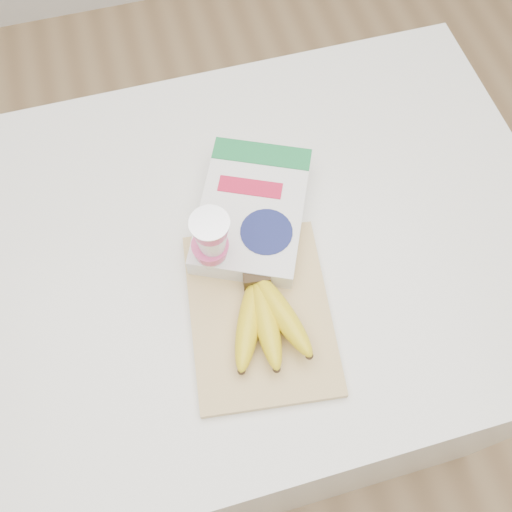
{
  "coord_description": "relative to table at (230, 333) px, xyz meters",
  "views": [
    {
      "loc": [
        -0.07,
        -0.51,
        1.98
      ],
      "look_at": [
        0.06,
        -0.06,
        1.05
      ],
      "focal_mm": 40.0,
      "sensor_mm": 36.0,
      "label": 1
    }
  ],
  "objects": [
    {
      "name": "cereal_box",
      "position": [
        0.08,
        0.04,
        0.54
      ],
      "size": [
        0.3,
        0.34,
        0.06
      ],
      "rotation": [
        0.0,
        0.0,
        -0.43
      ],
      "color": "white",
      "rests_on": "table"
    },
    {
      "name": "yogurt_stack",
      "position": [
        -0.02,
        -0.04,
        0.61
      ],
      "size": [
        0.07,
        0.07,
        0.16
      ],
      "color": "white",
      "rests_on": "cutting_board"
    },
    {
      "name": "room",
      "position": [
        0.0,
        0.0,
        0.84
      ],
      "size": [
        4.0,
        4.0,
        4.0
      ],
      "color": "tan",
      "rests_on": "ground"
    },
    {
      "name": "table",
      "position": [
        0.0,
        0.0,
        0.0
      ],
      "size": [
        1.35,
        0.9,
        1.01
      ],
      "primitive_type": "cube",
      "color": "white",
      "rests_on": "ground"
    },
    {
      "name": "bananas",
      "position": [
        0.04,
        -0.18,
        0.55
      ],
      "size": [
        0.16,
        0.21,
        0.07
      ],
      "color": "#382816",
      "rests_on": "cutting_board"
    },
    {
      "name": "cutting_board",
      "position": [
        0.04,
        -0.15,
        0.51
      ],
      "size": [
        0.29,
        0.37,
        0.02
      ],
      "primitive_type": "cube",
      "rotation": [
        0.0,
        0.0,
        -0.13
      ],
      "color": "#DBB478",
      "rests_on": "table"
    }
  ]
}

